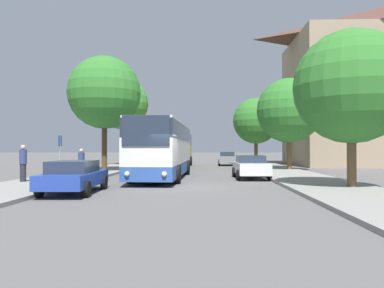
{
  "coord_description": "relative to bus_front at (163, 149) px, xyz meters",
  "views": [
    {
      "loc": [
        1.31,
        -18.0,
        1.85
      ],
      "look_at": [
        0.35,
        8.4,
        2.16
      ],
      "focal_mm": 35.0,
      "sensor_mm": 36.0,
      "label": 1
    }
  ],
  "objects": [
    {
      "name": "sidewalk_left",
      "position": [
        -5.69,
        -4.91,
        -1.75
      ],
      "size": [
        4.0,
        120.0,
        0.15
      ],
      "primitive_type": "cube",
      "color": "gray",
      "rests_on": "ground_plane"
    },
    {
      "name": "ground_plane",
      "position": [
        1.31,
        -4.91,
        -1.82
      ],
      "size": [
        300.0,
        300.0,
        0.0
      ],
      "primitive_type": "plane",
      "color": "#565454",
      "rests_on": "ground"
    },
    {
      "name": "parked_car_right_near",
      "position": [
        5.38,
        0.11,
        -1.07
      ],
      "size": [
        2.04,
        4.48,
        1.42
      ],
      "rotation": [
        0.0,
        0.0,
        3.16
      ],
      "color": "silver",
      "rests_on": "ground_plane"
    },
    {
      "name": "bus_middle",
      "position": [
        -0.29,
        14.14,
        -0.0
      ],
      "size": [
        2.91,
        10.43,
        3.42
      ],
      "rotation": [
        0.0,
        0.0,
        -0.01
      ],
      "color": "#2D2D2D",
      "rests_on": "ground_plane"
    },
    {
      "name": "tree_right_near",
      "position": [
        9.09,
        -6.1,
        2.76
      ],
      "size": [
        5.06,
        5.06,
        6.97
      ],
      "color": "brown",
      "rests_on": "sidewalk_right"
    },
    {
      "name": "tree_right_far",
      "position": [
        9.49,
        8.05,
        3.14
      ],
      "size": [
        5.31,
        5.31,
        7.47
      ],
      "color": "brown",
      "rests_on": "sidewalk_right"
    },
    {
      "name": "bus_stop_sign",
      "position": [
        -5.47,
        -2.45,
        -0.14
      ],
      "size": [
        0.08,
        0.45,
        2.47
      ],
      "color": "gray",
      "rests_on": "sidewalk_left"
    },
    {
      "name": "tree_left_near",
      "position": [
        -6.11,
        15.97,
        4.73
      ],
      "size": [
        5.43,
        5.43,
        9.13
      ],
      "color": "brown",
      "rests_on": "sidewalk_left"
    },
    {
      "name": "sidewalk_right",
      "position": [
        8.31,
        -4.91,
        -1.75
      ],
      "size": [
        4.0,
        120.0,
        0.15
      ],
      "primitive_type": "cube",
      "color": "gray",
      "rests_on": "ground_plane"
    },
    {
      "name": "parked_car_right_far",
      "position": [
        4.97,
        17.84,
        -1.05
      ],
      "size": [
        2.06,
        4.23,
        1.47
      ],
      "rotation": [
        0.0,
        0.0,
        3.1
      ],
      "color": "slate",
      "rests_on": "ground_plane"
    },
    {
      "name": "pedestrian_waiting_near",
      "position": [
        -4.38,
        -2.1,
        -0.83
      ],
      "size": [
        0.36,
        0.36,
        1.68
      ],
      "rotation": [
        0.0,
        0.0,
        2.28
      ],
      "color": "#23232D",
      "rests_on": "sidewalk_left"
    },
    {
      "name": "parked_car_left_curb",
      "position": [
        -2.78,
        -7.71,
        -1.11
      ],
      "size": [
        2.12,
        4.58,
        1.34
      ],
      "rotation": [
        0.0,
        0.0,
        0.04
      ],
      "color": "#233D9E",
      "rests_on": "ground_plane"
    },
    {
      "name": "tree_left_far",
      "position": [
        -5.05,
        5.15,
        4.25
      ],
      "size": [
        5.52,
        5.52,
        8.7
      ],
      "color": "#47331E",
      "rests_on": "sidewalk_left"
    },
    {
      "name": "bus_front",
      "position": [
        0.0,
        0.0,
        0.0
      ],
      "size": [
        3.02,
        11.54,
        3.42
      ],
      "rotation": [
        0.0,
        0.0,
        -0.03
      ],
      "color": "#2D519E",
      "rests_on": "ground_plane"
    },
    {
      "name": "pedestrian_waiting_far",
      "position": [
        -6.72,
        -4.11,
        -0.72
      ],
      "size": [
        0.36,
        0.36,
        1.88
      ],
      "rotation": [
        0.0,
        0.0,
        2.74
      ],
      "color": "#23232D",
      "rests_on": "sidewalk_left"
    },
    {
      "name": "tree_right_mid",
      "position": [
        8.35,
        19.8,
        3.15
      ],
      "size": [
        5.21,
        5.21,
        7.45
      ],
      "color": "#513D23",
      "rests_on": "sidewalk_right"
    }
  ]
}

